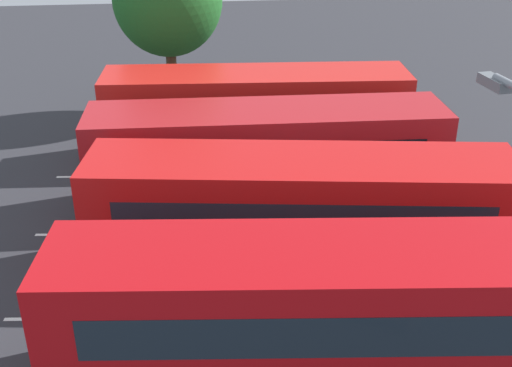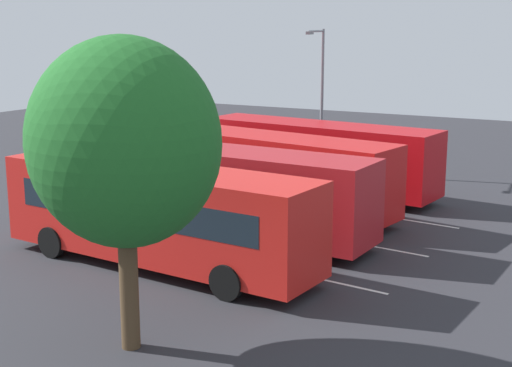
{
  "view_description": "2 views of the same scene",
  "coord_description": "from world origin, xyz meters",
  "px_view_note": "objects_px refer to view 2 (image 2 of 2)",
  "views": [
    {
      "loc": [
        -3.23,
        -15.95,
        9.59
      ],
      "look_at": [
        -1.3,
        0.05,
        1.65
      ],
      "focal_mm": 44.87,
      "sensor_mm": 36.0,
      "label": 1
    },
    {
      "loc": [
        -14.0,
        23.49,
        7.36
      ],
      "look_at": [
        -1.36,
        0.96,
        1.81
      ],
      "focal_mm": 51.56,
      "sensor_mm": 36.0,
      "label": 2
    }
  ],
  "objects_px": {
    "bus_far_right": "(156,212)",
    "street_lamp": "(321,92)",
    "depot_tree": "(124,144)",
    "bus_center_right": "(225,189)",
    "bus_center_left": "(267,170)",
    "bus_far_left": "(318,155)",
    "pedestrian": "(62,180)"
  },
  "relations": [
    {
      "from": "street_lamp",
      "to": "depot_tree",
      "type": "distance_m",
      "value": 21.46
    },
    {
      "from": "bus_far_left",
      "to": "street_lamp",
      "type": "distance_m",
      "value": 4.99
    },
    {
      "from": "pedestrian",
      "to": "depot_tree",
      "type": "height_order",
      "value": "depot_tree"
    },
    {
      "from": "bus_far_right",
      "to": "depot_tree",
      "type": "height_order",
      "value": "depot_tree"
    },
    {
      "from": "pedestrian",
      "to": "depot_tree",
      "type": "xyz_separation_m",
      "value": [
        -11.53,
        9.8,
        3.8
      ]
    },
    {
      "from": "bus_far_right",
      "to": "street_lamp",
      "type": "bearing_deg",
      "value": -80.01
    },
    {
      "from": "bus_center_right",
      "to": "pedestrian",
      "type": "height_order",
      "value": "bus_center_right"
    },
    {
      "from": "bus_far_left",
      "to": "bus_center_right",
      "type": "height_order",
      "value": "same"
    },
    {
      "from": "street_lamp",
      "to": "depot_tree",
      "type": "bearing_deg",
      "value": 6.42
    },
    {
      "from": "bus_far_right",
      "to": "depot_tree",
      "type": "bearing_deg",
      "value": 124.89
    },
    {
      "from": "bus_center_right",
      "to": "street_lamp",
      "type": "distance_m",
      "value": 12.33
    },
    {
      "from": "bus_center_left",
      "to": "bus_far_right",
      "type": "xyz_separation_m",
      "value": [
        -0.24,
        7.62,
        0.0
      ]
    },
    {
      "from": "bus_far_left",
      "to": "pedestrian",
      "type": "relative_size",
      "value": 6.4
    },
    {
      "from": "bus_far_left",
      "to": "bus_center_left",
      "type": "xyz_separation_m",
      "value": [
        0.3,
        4.21,
        0.0
      ]
    },
    {
      "from": "bus_center_left",
      "to": "bus_far_right",
      "type": "relative_size",
      "value": 1.01
    },
    {
      "from": "bus_center_left",
      "to": "bus_far_right",
      "type": "height_order",
      "value": "same"
    },
    {
      "from": "bus_center_left",
      "to": "depot_tree",
      "type": "bearing_deg",
      "value": 112.92
    },
    {
      "from": "bus_center_right",
      "to": "bus_far_right",
      "type": "relative_size",
      "value": 0.99
    },
    {
      "from": "pedestrian",
      "to": "bus_far_left",
      "type": "bearing_deg",
      "value": 2.61
    },
    {
      "from": "bus_center_left",
      "to": "depot_tree",
      "type": "xyz_separation_m",
      "value": [
        -3.28,
        12.71,
        3.08
      ]
    },
    {
      "from": "bus_center_right",
      "to": "bus_far_right",
      "type": "height_order",
      "value": "same"
    },
    {
      "from": "depot_tree",
      "to": "pedestrian",
      "type": "bearing_deg",
      "value": -40.37
    },
    {
      "from": "bus_center_left",
      "to": "street_lamp",
      "type": "relative_size",
      "value": 1.54
    },
    {
      "from": "bus_center_left",
      "to": "bus_center_right",
      "type": "xyz_separation_m",
      "value": [
        -0.36,
        3.74,
        0.0
      ]
    },
    {
      "from": "bus_center_right",
      "to": "street_lamp",
      "type": "relative_size",
      "value": 1.52
    },
    {
      "from": "bus_far_left",
      "to": "bus_center_right",
      "type": "bearing_deg",
      "value": 96.26
    },
    {
      "from": "pedestrian",
      "to": "bus_center_left",
      "type": "bearing_deg",
      "value": -17.73
    },
    {
      "from": "bus_far_left",
      "to": "pedestrian",
      "type": "height_order",
      "value": "bus_far_left"
    },
    {
      "from": "bus_center_left",
      "to": "pedestrian",
      "type": "distance_m",
      "value": 8.77
    },
    {
      "from": "bus_center_right",
      "to": "depot_tree",
      "type": "bearing_deg",
      "value": 110.03
    },
    {
      "from": "bus_center_left",
      "to": "depot_tree",
      "type": "height_order",
      "value": "depot_tree"
    },
    {
      "from": "bus_far_left",
      "to": "bus_center_left",
      "type": "distance_m",
      "value": 4.22
    }
  ]
}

